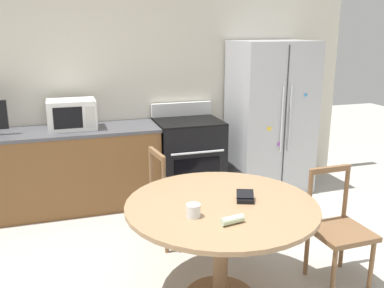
{
  "coord_description": "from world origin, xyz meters",
  "views": [
    {
      "loc": [
        -1.0,
        -2.36,
        1.95
      ],
      "look_at": [
        0.11,
        1.15,
        0.95
      ],
      "focal_mm": 40.0,
      "sensor_mm": 36.0,
      "label": 1
    }
  ],
  "objects_px": {
    "dining_chair_right": "(338,230)",
    "dining_chair_far": "(174,198)",
    "refrigerator": "(270,117)",
    "candle_glass": "(193,211)",
    "oven_range": "(188,158)",
    "microwave": "(72,114)",
    "wallet": "(245,197)"
  },
  "relations": [
    {
      "from": "wallet",
      "to": "refrigerator",
      "type": "bearing_deg",
      "value": 58.28
    },
    {
      "from": "microwave",
      "to": "candle_glass",
      "type": "xyz_separation_m",
      "value": [
        0.65,
        -2.22,
        -0.26
      ]
    },
    {
      "from": "microwave",
      "to": "candle_glass",
      "type": "relative_size",
      "value": 5.27
    },
    {
      "from": "dining_chair_right",
      "to": "dining_chair_far",
      "type": "bearing_deg",
      "value": -45.45
    },
    {
      "from": "oven_range",
      "to": "wallet",
      "type": "distance_m",
      "value": 2.08
    },
    {
      "from": "microwave",
      "to": "candle_glass",
      "type": "distance_m",
      "value": 2.33
    },
    {
      "from": "oven_range",
      "to": "microwave",
      "type": "height_order",
      "value": "microwave"
    },
    {
      "from": "oven_range",
      "to": "dining_chair_right",
      "type": "bearing_deg",
      "value": -74.38
    },
    {
      "from": "dining_chair_right",
      "to": "oven_range",
      "type": "bearing_deg",
      "value": -76.05
    },
    {
      "from": "microwave",
      "to": "wallet",
      "type": "relative_size",
      "value": 3.11
    },
    {
      "from": "oven_range",
      "to": "candle_glass",
      "type": "xyz_separation_m",
      "value": [
        -0.64,
        -2.18,
        0.33
      ]
    },
    {
      "from": "dining_chair_right",
      "to": "dining_chair_far",
      "type": "relative_size",
      "value": 1.0
    },
    {
      "from": "candle_glass",
      "to": "wallet",
      "type": "xyz_separation_m",
      "value": [
        0.43,
        0.14,
        -0.01
      ]
    },
    {
      "from": "oven_range",
      "to": "wallet",
      "type": "height_order",
      "value": "oven_range"
    },
    {
      "from": "dining_chair_far",
      "to": "microwave",
      "type": "bearing_deg",
      "value": -149.75
    },
    {
      "from": "dining_chair_right",
      "to": "wallet",
      "type": "distance_m",
      "value": 0.87
    },
    {
      "from": "dining_chair_far",
      "to": "wallet",
      "type": "height_order",
      "value": "dining_chair_far"
    },
    {
      "from": "wallet",
      "to": "candle_glass",
      "type": "bearing_deg",
      "value": -162.27
    },
    {
      "from": "refrigerator",
      "to": "candle_glass",
      "type": "height_order",
      "value": "refrigerator"
    },
    {
      "from": "dining_chair_far",
      "to": "candle_glass",
      "type": "xyz_separation_m",
      "value": [
        -0.17,
        -1.11,
        0.37
      ]
    },
    {
      "from": "microwave",
      "to": "dining_chair_right",
      "type": "distance_m",
      "value": 2.89
    },
    {
      "from": "refrigerator",
      "to": "oven_range",
      "type": "xyz_separation_m",
      "value": [
        -1.03,
        0.05,
        -0.44
      ]
    },
    {
      "from": "dining_chair_far",
      "to": "dining_chair_right",
      "type": "bearing_deg",
      "value": 39.93
    },
    {
      "from": "refrigerator",
      "to": "oven_range",
      "type": "bearing_deg",
      "value": 177.38
    },
    {
      "from": "microwave",
      "to": "dining_chair_right",
      "type": "xyz_separation_m",
      "value": [
        1.87,
        -2.12,
        -0.62
      ]
    },
    {
      "from": "refrigerator",
      "to": "wallet",
      "type": "relative_size",
      "value": 11.21
    },
    {
      "from": "refrigerator",
      "to": "dining_chair_far",
      "type": "relative_size",
      "value": 2.01
    },
    {
      "from": "microwave",
      "to": "wallet",
      "type": "bearing_deg",
      "value": -62.54
    },
    {
      "from": "oven_range",
      "to": "wallet",
      "type": "xyz_separation_m",
      "value": [
        -0.21,
        -2.05,
        0.32
      ]
    },
    {
      "from": "microwave",
      "to": "refrigerator",
      "type": "bearing_deg",
      "value": -2.11
    },
    {
      "from": "oven_range",
      "to": "candle_glass",
      "type": "distance_m",
      "value": 2.3
    },
    {
      "from": "oven_range",
      "to": "microwave",
      "type": "relative_size",
      "value": 2.15
    }
  ]
}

